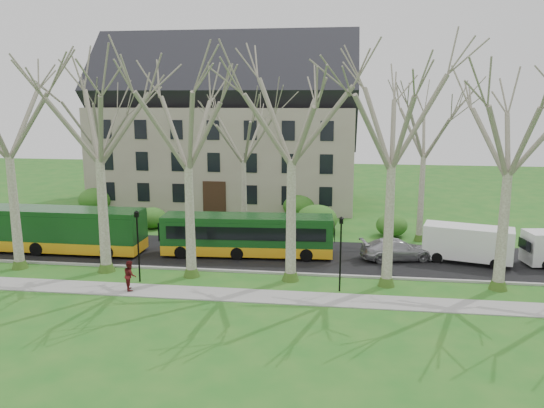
{
  "coord_description": "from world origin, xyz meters",
  "views": [
    {
      "loc": [
        6.02,
        -30.16,
        10.91
      ],
      "look_at": [
        1.53,
        3.0,
        4.2
      ],
      "focal_mm": 35.0,
      "sensor_mm": 36.0,
      "label": 1
    }
  ],
  "objects": [
    {
      "name": "ground",
      "position": [
        0.0,
        0.0,
        0.0
      ],
      "size": [
        120.0,
        120.0,
        0.0
      ],
      "primitive_type": "plane",
      "color": "#21661D",
      "rests_on": "ground"
    },
    {
      "name": "sedan",
      "position": [
        9.8,
        5.46,
        0.78
      ],
      "size": [
        5.26,
        3.06,
        1.43
      ],
      "primitive_type": "imported",
      "rotation": [
        0.0,
        0.0,
        1.8
      ],
      "color": "#A1A1A5",
      "rests_on": "road"
    },
    {
      "name": "bus_follow",
      "position": [
        -0.48,
        5.08,
        1.53
      ],
      "size": [
        11.92,
        3.14,
        2.95
      ],
      "primitive_type": null,
      "rotation": [
        0.0,
        0.0,
        0.06
      ],
      "color": "#134217",
      "rests_on": "road"
    },
    {
      "name": "tree_row_verge",
      "position": [
        0.0,
        0.3,
        7.0
      ],
      "size": [
        49.0,
        7.0,
        14.0
      ],
      "color": "gray",
      "rests_on": "ground"
    },
    {
      "name": "building",
      "position": [
        -6.0,
        24.0,
        8.07
      ],
      "size": [
        26.5,
        12.2,
        16.0
      ],
      "color": "gray",
      "rests_on": "ground"
    },
    {
      "name": "tree_row_far",
      "position": [
        -1.33,
        11.0,
        6.0
      ],
      "size": [
        33.0,
        7.0,
        12.0
      ],
      "color": "gray",
      "rests_on": "ground"
    },
    {
      "name": "lamp_row",
      "position": [
        -0.0,
        -1.0,
        2.57
      ],
      "size": [
        36.22,
        0.22,
        4.3
      ],
      "color": "black",
      "rests_on": "ground"
    },
    {
      "name": "sidewalk",
      "position": [
        0.0,
        -2.5,
        0.03
      ],
      "size": [
        70.0,
        2.0,
        0.06
      ],
      "primitive_type": "cube",
      "color": "gray",
      "rests_on": "ground"
    },
    {
      "name": "hedges",
      "position": [
        -4.67,
        14.0,
        1.0
      ],
      "size": [
        30.6,
        8.6,
        2.0
      ],
      "color": "#19581C",
      "rests_on": "ground"
    },
    {
      "name": "curb",
      "position": [
        0.0,
        1.5,
        0.07
      ],
      "size": [
        80.0,
        0.25,
        0.14
      ],
      "primitive_type": "cube",
      "color": "#A5A39E",
      "rests_on": "ground"
    },
    {
      "name": "van_a",
      "position": [
        14.42,
        5.48,
        1.29
      ],
      "size": [
        5.99,
        3.48,
        2.47
      ],
      "primitive_type": null,
      "rotation": [
        0.0,
        0.0,
        -0.27
      ],
      "color": "white",
      "rests_on": "road"
    },
    {
      "name": "road",
      "position": [
        0.0,
        5.5,
        0.03
      ],
      "size": [
        80.0,
        8.0,
        0.06
      ],
      "primitive_type": "cube",
      "color": "black",
      "rests_on": "ground"
    },
    {
      "name": "bus_lead",
      "position": [
        -14.42,
        4.21,
        1.69
      ],
      "size": [
        13.04,
        2.79,
        3.26
      ],
      "primitive_type": null,
      "rotation": [
        0.0,
        0.0,
        -0.01
      ],
      "color": "#134217",
      "rests_on": "road"
    },
    {
      "name": "pedestrian_b",
      "position": [
        -5.95,
        -2.53,
        0.92
      ],
      "size": [
        0.97,
        1.05,
        1.73
      ],
      "primitive_type": "imported",
      "rotation": [
        0.0,
        0.0,
        2.05
      ],
      "color": "#5A1416",
      "rests_on": "sidewalk"
    }
  ]
}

